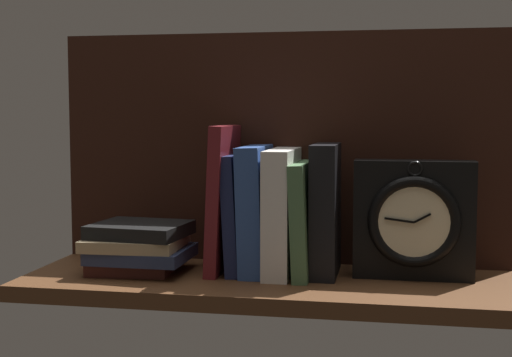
# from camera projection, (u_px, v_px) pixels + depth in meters

# --- Properties ---
(ground_plane) EXTENTS (0.77, 0.27, 0.03)m
(ground_plane) POSITION_uv_depth(u_px,v_px,m) (268.00, 285.00, 1.16)
(ground_plane) COLOR #4C2D19
(back_panel) EXTENTS (0.77, 0.01, 0.39)m
(back_panel) POSITION_uv_depth(u_px,v_px,m) (281.00, 148.00, 1.26)
(back_panel) COLOR black
(back_panel) RESTS_ON ground_plane
(book_maroon_dawkins) EXTENTS (0.03, 0.15, 0.24)m
(book_maroon_dawkins) POSITION_uv_depth(u_px,v_px,m) (223.00, 199.00, 1.20)
(book_maroon_dawkins) COLOR maroon
(book_maroon_dawkins) RESTS_ON ground_plane
(book_navy_bierce) EXTENTS (0.03, 0.13, 0.19)m
(book_navy_bierce) POSITION_uv_depth(u_px,v_px,m) (237.00, 213.00, 1.20)
(book_navy_bierce) COLOR #192147
(book_navy_bierce) RESTS_ON ground_plane
(book_blue_modern) EXTENTS (0.04, 0.14, 0.21)m
(book_blue_modern) POSITION_uv_depth(u_px,v_px,m) (256.00, 209.00, 1.19)
(book_blue_modern) COLOR #2D4C8E
(book_blue_modern) RESTS_ON ground_plane
(book_white_catcher) EXTENTS (0.04, 0.16, 0.20)m
(book_white_catcher) POSITION_uv_depth(u_px,v_px,m) (282.00, 211.00, 1.18)
(book_white_catcher) COLOR silver
(book_white_catcher) RESTS_ON ground_plane
(book_green_romantic) EXTENTS (0.03, 0.17, 0.18)m
(book_green_romantic) POSITION_uv_depth(u_px,v_px,m) (304.00, 218.00, 1.18)
(book_green_romantic) COLOR #476B44
(book_green_romantic) RESTS_ON ground_plane
(book_black_skeptic) EXTENTS (0.04, 0.13, 0.21)m
(book_black_skeptic) POSITION_uv_depth(u_px,v_px,m) (326.00, 210.00, 1.17)
(book_black_skeptic) COLOR black
(book_black_skeptic) RESTS_ON ground_plane
(framed_clock) EXTENTS (0.19, 0.06, 0.19)m
(framed_clock) POSITION_uv_depth(u_px,v_px,m) (414.00, 220.00, 1.14)
(framed_clock) COLOR black
(framed_clock) RESTS_ON ground_plane
(book_stack_side) EXTENTS (0.16, 0.14, 0.08)m
(book_stack_side) POSITION_uv_depth(u_px,v_px,m) (138.00, 247.00, 1.20)
(book_stack_side) COLOR #471E19
(book_stack_side) RESTS_ON ground_plane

